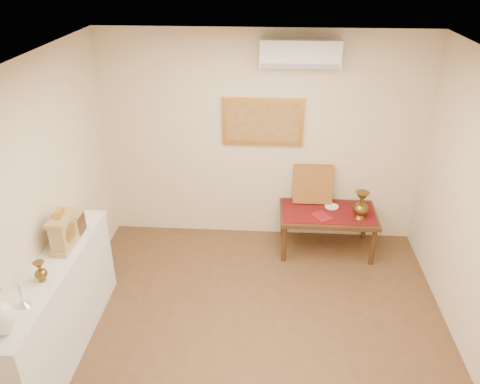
# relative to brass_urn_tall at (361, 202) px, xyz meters

# --- Properties ---
(floor) EXTENTS (4.50, 4.50, 0.00)m
(floor) POSITION_rel_brass_urn_tall_xyz_m (-1.22, -1.76, -0.77)
(floor) COLOR brown
(floor) RESTS_ON ground
(ceiling) EXTENTS (4.50, 4.50, 0.00)m
(ceiling) POSITION_rel_brass_urn_tall_xyz_m (-1.22, -1.76, 1.93)
(ceiling) COLOR silver
(ceiling) RESTS_ON ground
(wall_back) EXTENTS (4.00, 0.02, 2.70)m
(wall_back) POSITION_rel_brass_urn_tall_xyz_m (-1.22, 0.49, 0.58)
(wall_back) COLOR beige
(wall_back) RESTS_ON ground
(wall_left) EXTENTS (0.02, 4.50, 2.70)m
(wall_left) POSITION_rel_brass_urn_tall_xyz_m (-3.22, -1.76, 0.58)
(wall_left) COLOR beige
(wall_left) RESTS_ON ground
(candlestick) EXTENTS (0.11, 0.11, 0.23)m
(candlestick) POSITION_rel_brass_urn_tall_xyz_m (-3.03, -2.27, 0.32)
(candlestick) COLOR silver
(candlestick) RESTS_ON display_ledge
(brass_urn_small) EXTENTS (0.11, 0.11, 0.24)m
(brass_urn_small) POSITION_rel_brass_urn_tall_xyz_m (-3.02, -1.95, 0.33)
(brass_urn_small) COLOR brown
(brass_urn_small) RESTS_ON display_ledge
(table_cloth) EXTENTS (1.14, 0.59, 0.01)m
(table_cloth) POSITION_rel_brass_urn_tall_xyz_m (-0.37, 0.12, -0.22)
(table_cloth) COLOR #611010
(table_cloth) RESTS_ON low_table
(brass_urn_tall) EXTENTS (0.19, 0.19, 0.43)m
(brass_urn_tall) POSITION_rel_brass_urn_tall_xyz_m (0.00, 0.00, 0.00)
(brass_urn_tall) COLOR brown
(brass_urn_tall) RESTS_ON table_cloth
(plate) EXTENTS (0.17, 0.17, 0.01)m
(plate) POSITION_rel_brass_urn_tall_xyz_m (-0.31, 0.25, -0.21)
(plate) COLOR white
(plate) RESTS_ON table_cloth
(menu) EXTENTS (0.28, 0.31, 0.01)m
(menu) POSITION_rel_brass_urn_tall_xyz_m (-0.46, -0.01, -0.21)
(menu) COLOR maroon
(menu) RESTS_ON table_cloth
(cushion) EXTENTS (0.50, 0.20, 0.51)m
(cushion) POSITION_rel_brass_urn_tall_xyz_m (-0.56, 0.38, 0.04)
(cushion) COLOR maroon
(cushion) RESTS_ON table_cloth
(display_ledge) EXTENTS (0.37, 2.02, 0.98)m
(display_ledge) POSITION_rel_brass_urn_tall_xyz_m (-3.04, -1.76, -0.28)
(display_ledge) COLOR silver
(display_ledge) RESTS_ON floor
(mantel_clock) EXTENTS (0.17, 0.36, 0.41)m
(mantel_clock) POSITION_rel_brass_urn_tall_xyz_m (-3.01, -1.45, 0.38)
(mantel_clock) COLOR tan
(mantel_clock) RESTS_ON display_ledge
(wooden_chest) EXTENTS (0.16, 0.21, 0.24)m
(wooden_chest) POSITION_rel_brass_urn_tall_xyz_m (-3.01, -1.21, 0.33)
(wooden_chest) COLOR tan
(wooden_chest) RESTS_ON display_ledge
(low_table) EXTENTS (1.20, 0.70, 0.55)m
(low_table) POSITION_rel_brass_urn_tall_xyz_m (-0.37, 0.12, -0.29)
(low_table) COLOR #432714
(low_table) RESTS_ON floor
(painting) EXTENTS (1.00, 0.06, 0.60)m
(painting) POSITION_rel_brass_urn_tall_xyz_m (-1.22, 0.46, 0.83)
(painting) COLOR gold
(painting) RESTS_ON wall_back
(ac_unit) EXTENTS (0.90, 0.25, 0.30)m
(ac_unit) POSITION_rel_brass_urn_tall_xyz_m (-0.82, 0.36, 1.68)
(ac_unit) COLOR white
(ac_unit) RESTS_ON wall_back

